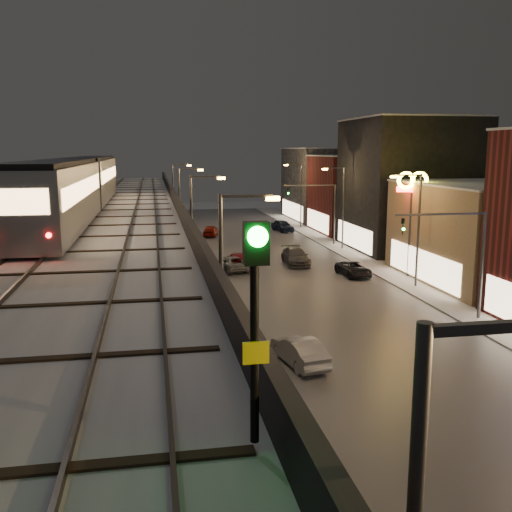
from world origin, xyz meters
TOP-DOWN VIEW (x-y plane):
  - road_surface at (7.50, 35.00)m, footprint 17.00×120.00m
  - sidewalk_right at (17.50, 35.00)m, footprint 4.00×120.00m
  - under_viaduct_pavement at (-6.00, 35.00)m, footprint 11.00×120.00m
  - elevated_viaduct at (-6.00, 31.84)m, footprint 9.00×100.00m
  - viaduct_trackbed at (-6.01, 31.97)m, footprint 8.40×100.00m
  - viaduct_parapet_streetside at (-1.65, 32.00)m, footprint 0.30×100.00m
  - viaduct_parapet_far at (-10.35, 32.00)m, footprint 0.30×100.00m
  - building_c at (23.99, 32.00)m, footprint 12.20×15.20m
  - building_d at (23.99, 48.00)m, footprint 12.20×13.20m
  - building_e at (23.99, 62.00)m, footprint 12.20×12.20m
  - building_f at (23.99, 76.00)m, footprint 12.20×16.20m
  - streetlight_left_1 at (-0.43, 13.00)m, footprint 2.57×0.28m
  - streetlight_left_2 at (-0.43, 31.00)m, footprint 2.57×0.28m
  - streetlight_right_2 at (16.73, 31.00)m, footprint 2.56×0.28m
  - streetlight_left_3 at (-0.43, 49.00)m, footprint 2.57×0.28m
  - streetlight_right_3 at (16.73, 49.00)m, footprint 2.56×0.28m
  - streetlight_left_4 at (-0.43, 67.00)m, footprint 2.57×0.28m
  - streetlight_right_4 at (16.73, 67.00)m, footprint 2.56×0.28m
  - traffic_light_rig_a at (15.84, 22.00)m, footprint 6.10×0.34m
  - traffic_light_rig_b at (15.84, 52.00)m, footprint 6.10×0.34m
  - subway_train at (-8.50, 31.24)m, footprint 3.02×36.89m
  - rail_signal at (-2.10, -2.88)m, footprint 0.37×0.44m
  - car_near_white at (3.63, 16.37)m, footprint 2.27×4.50m
  - car_mid_silver at (3.31, 39.82)m, footprint 3.26×5.11m
  - car_mid_dark at (4.17, 41.15)m, footprint 2.09×4.73m
  - car_far_white at (3.71, 61.32)m, footprint 2.50×4.28m
  - car_onc_dark at (13.47, 35.61)m, footprint 2.33×4.52m
  - car_onc_white at (9.80, 41.49)m, footprint 2.36×5.35m
  - car_onc_red at (13.63, 63.81)m, footprint 2.67×4.76m
  - sign_mcdonalds at (18.00, 34.52)m, footprint 2.69×0.67m

SIDE VIEW (x-z plane):
  - road_surface at x=7.50m, z-range 0.00..0.06m
  - under_viaduct_pavement at x=-6.00m, z-range 0.00..0.06m
  - sidewalk_right at x=17.50m, z-range 0.00..0.14m
  - car_onc_dark at x=13.47m, z-range 0.00..1.22m
  - car_mid_silver at x=3.31m, z-range 0.00..1.31m
  - car_mid_dark at x=4.17m, z-range 0.00..1.35m
  - car_far_white at x=3.71m, z-range 0.00..1.37m
  - car_near_white at x=3.63m, z-range 0.00..1.42m
  - car_onc_white at x=9.80m, z-range 0.00..1.53m
  - car_onc_red at x=13.63m, z-range 0.00..1.53m
  - building_c at x=23.99m, z-range 0.00..8.16m
  - traffic_light_rig_a at x=15.84m, z-range 1.00..8.00m
  - traffic_light_rig_b at x=15.84m, z-range 1.00..8.00m
  - building_e at x=23.99m, z-range 0.00..10.16m
  - streetlight_left_1 at x=-0.43m, z-range 0.74..9.74m
  - streetlight_left_2 at x=-0.43m, z-range 0.74..9.74m
  - streetlight_right_2 at x=16.73m, z-range 0.74..9.74m
  - streetlight_left_3 at x=-0.43m, z-range 0.74..9.74m
  - streetlight_right_3 at x=16.73m, z-range 0.74..9.74m
  - streetlight_left_4 at x=-0.43m, z-range 0.74..9.74m
  - streetlight_right_4 at x=16.73m, z-range 0.74..9.74m
  - building_f at x=23.99m, z-range 0.00..11.16m
  - elevated_viaduct at x=-6.00m, z-range 2.47..8.77m
  - viaduct_trackbed at x=-6.01m, z-range 6.23..6.55m
  - viaduct_parapet_streetside at x=-1.65m, z-range 6.30..7.40m
  - viaduct_parapet_far at x=-10.35m, z-range 6.30..7.40m
  - building_d at x=23.99m, z-range 0.00..14.16m
  - sign_mcdonalds at x=18.00m, z-range 2.69..11.72m
  - subway_train at x=-8.50m, z-range 6.61..10.22m
  - rail_signal at x=-2.10m, z-range 7.29..10.50m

